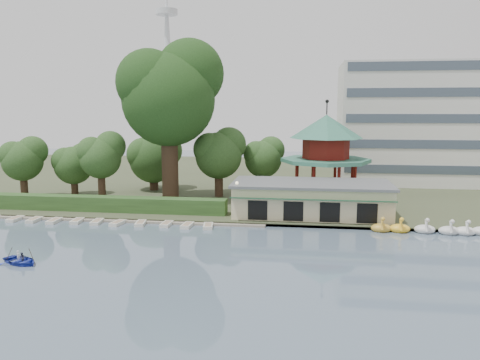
% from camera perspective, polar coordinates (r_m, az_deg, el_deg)
% --- Properties ---
extents(ground_plane, '(220.00, 220.00, 0.00)m').
position_cam_1_polar(ground_plane, '(36.77, -7.09, -11.91)').
color(ground_plane, slate).
rests_on(ground_plane, ground).
extents(shore, '(220.00, 70.00, 0.40)m').
position_cam_1_polar(shore, '(86.64, 1.76, 0.25)').
color(shore, '#424930').
rests_on(shore, ground).
extents(embankment, '(220.00, 0.60, 0.30)m').
position_cam_1_polar(embankment, '(52.89, -2.26, -5.27)').
color(embankment, gray).
rests_on(embankment, ground).
extents(dock, '(34.00, 1.60, 0.24)m').
position_cam_1_polar(dock, '(56.12, -14.47, -4.76)').
color(dock, gray).
rests_on(dock, ground).
extents(boathouse, '(18.60, 9.39, 3.90)m').
position_cam_1_polar(boathouse, '(56.20, 8.67, -2.22)').
color(boathouse, beige).
rests_on(boathouse, shore).
extents(pavilion, '(12.40, 12.40, 13.50)m').
position_cam_1_polar(pavilion, '(65.51, 10.42, 3.80)').
color(pavilion, beige).
rests_on(pavilion, shore).
extents(office_building, '(38.00, 18.00, 20.00)m').
position_cam_1_polar(office_building, '(85.60, 23.98, 5.82)').
color(office_building, silver).
rests_on(office_building, shore).
extents(broadcast_tower, '(8.00, 8.00, 96.00)m').
position_cam_1_polar(broadcast_tower, '(181.82, -8.83, 15.23)').
color(broadcast_tower, silver).
rests_on(broadcast_tower, ground).
extents(hedge, '(30.00, 2.00, 1.80)m').
position_cam_1_polar(hedge, '(60.00, -15.98, -2.80)').
color(hedge, '#2F5323').
rests_on(hedge, shore).
extents(lamp_post, '(0.36, 0.36, 4.28)m').
position_cam_1_polar(lamp_post, '(53.63, -0.38, -1.58)').
color(lamp_post, black).
rests_on(lamp_post, shore).
extents(big_tree, '(13.67, 12.74, 21.89)m').
position_cam_1_polar(big_tree, '(64.02, -8.53, 10.66)').
color(big_tree, '#3A281C').
rests_on(big_tree, shore).
extents(small_trees, '(39.11, 16.62, 9.92)m').
position_cam_1_polar(small_trees, '(69.39, -10.90, 2.87)').
color(small_trees, '#3A281C').
rests_on(small_trees, shore).
extents(swan_boats, '(14.73, 2.06, 1.92)m').
position_cam_1_polar(swan_boats, '(53.37, 23.60, -5.60)').
color(swan_boats, gold).
rests_on(swan_boats, ground).
extents(moored_rowboats, '(27.44, 2.70, 0.36)m').
position_cam_1_polar(moored_rowboats, '(55.64, -16.97, -4.92)').
color(moored_rowboats, silver).
rests_on(moored_rowboats, ground).
extents(rowboat_with_passengers, '(5.89, 5.11, 2.01)m').
position_cam_1_polar(rowboat_with_passengers, '(43.86, -25.22, -8.57)').
color(rowboat_with_passengers, '#293BB0').
rests_on(rowboat_with_passengers, ground).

